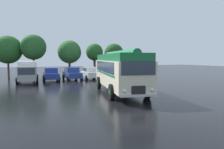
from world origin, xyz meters
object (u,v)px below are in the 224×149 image
box_van (28,71)px  car_mid_right (90,73)px  vintage_bus (119,70)px  car_near_left (51,74)px  car_mid_left (72,73)px

box_van → car_mid_right: bearing=7.0°
vintage_bus → box_van: size_ratio=1.76×
car_near_left → car_mid_left: (2.71, 0.02, 0.00)m
vintage_bus → car_near_left: size_ratio=2.41×
vintage_bus → car_mid_right: bearing=83.4°
car_mid_right → box_van: box_van is taller
car_mid_right → box_van: size_ratio=0.72×
car_near_left → box_van: (-2.77, -0.74, 0.52)m
car_near_left → box_van: size_ratio=0.73×
vintage_bus → car_mid_right: (1.42, 12.19, -1.05)m
car_mid_right → car_mid_left: bearing=-175.1°
vintage_bus → car_mid_left: size_ratio=2.47×
car_mid_right → car_near_left: bearing=-177.4°
vintage_bus → car_near_left: (-3.87, 11.94, -1.05)m
vintage_bus → box_van: vintage_bus is taller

